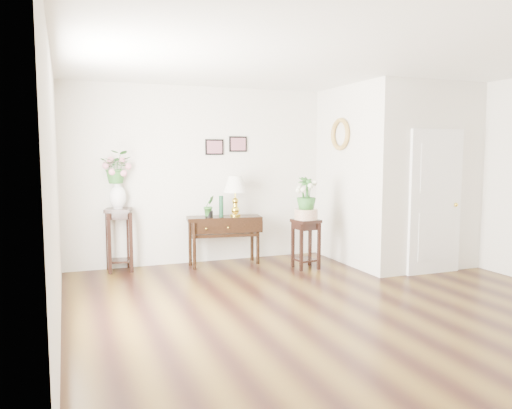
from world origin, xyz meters
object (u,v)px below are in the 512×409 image
plant_stand_b (306,244)px  plant_stand_a (119,240)px  table_lamp (235,194)px  console_table (224,241)px

plant_stand_b → plant_stand_a: bearing=162.4°
plant_stand_a → plant_stand_b: 2.81m
plant_stand_a → plant_stand_b: bearing=-17.6°
table_lamp → console_table: bearing=180.0°
console_table → plant_stand_b: 1.28m
plant_stand_a → table_lamp: bearing=-5.5°
plant_stand_a → console_table: bearing=-6.2°
console_table → plant_stand_a: (-1.59, 0.17, 0.09)m
table_lamp → plant_stand_b: size_ratio=0.85×
table_lamp → plant_stand_a: table_lamp is taller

